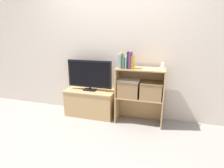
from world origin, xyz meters
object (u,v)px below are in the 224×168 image
Objects in this scene: storage_basket_right at (151,90)px; laptop at (129,80)px; tv at (89,75)px; book_charcoal at (128,60)px; book_tan at (121,60)px; baby_monitor at (162,66)px; book_plum at (130,60)px; storage_basket_left at (129,88)px; book_mustard at (133,62)px; book_teal at (125,62)px; book_skyblue at (119,61)px; book_olive at (123,62)px; tv_stand at (90,102)px; book_ivory at (126,62)px.

laptop is at bearing 180.00° from storage_basket_right.
book_charcoal is (0.69, -0.09, 0.29)m from tv.
baby_monitor is (0.61, 0.06, -0.06)m from book_tan.
storage_basket_left is (-0.02, 0.05, -0.45)m from book_plum.
storage_basket_left is 1.00× the size of storage_basket_right.
laptop reaches higher than storage_basket_left.
book_plum is 0.48m from baby_monitor.
baby_monitor reaches higher than tv.
book_mustard is at bearing -171.79° from baby_monitor.
book_teal is 0.30m from laptop.
book_skyblue is 0.03m from book_tan.
tv is at bearing 172.81° from book_charcoal.
book_teal is 0.72× the size of book_plum.
book_plum reaches higher than book_mustard.
book_plum is at bearing -171.84° from storage_basket_right.
tv is at bearing 178.84° from baby_monitor.
book_tan is 1.23× the size of book_olive.
book_plum reaches higher than book_olive.
book_plum is (0.12, 0.00, 0.03)m from book_olive.
book_mustard reaches higher than book_olive.
book_skyblue is 0.62× the size of laptop.
tv_stand is at bearing 170.80° from book_skyblue.
book_tan is at bearing 0.00° from book_skyblue.
book_teal is 0.12m from book_mustard.
book_mustard is (0.10, 0.00, -0.00)m from book_ivory.
storage_basket_right is at bearing 6.06° from book_olive.
book_skyblue is 0.67m from storage_basket_right.
baby_monitor reaches higher than laptop.
book_skyblue is at bearing 180.00° from book_mustard.
tv is 0.78m from book_plum.
book_plum is at bearing -6.86° from tv.
book_plum is 1.91× the size of baby_monitor.
baby_monitor is (0.58, 0.06, -0.04)m from book_olive.
tv_stand is 2.50× the size of laptop.
book_tan is at bearing -8.55° from tv.
book_plum reaches higher than laptop.
book_mustard reaches higher than tv.
book_mustard is at bearing 0.00° from book_olive.
book_skyblue is at bearing 180.00° from book_teal.
book_teal is (0.06, -0.00, -0.03)m from book_tan.
book_olive reaches higher than baby_monitor.
book_plum reaches higher than book_teal.
book_skyblue is 1.13× the size of book_ivory.
storage_basket_left reaches higher than tv_stand.
book_ivory reaches higher than storage_basket_left.
book_skyblue reaches higher than book_mustard.
tv_stand is at bearing 90.00° from tv.
book_tan is 0.70× the size of storage_basket_left.
book_skyblue is at bearing -180.00° from book_plum.
book_olive is (0.60, -0.09, 0.26)m from tv.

